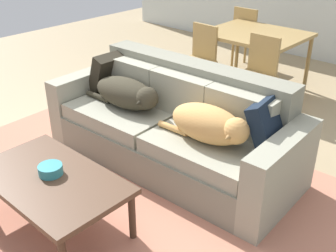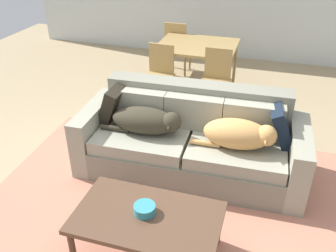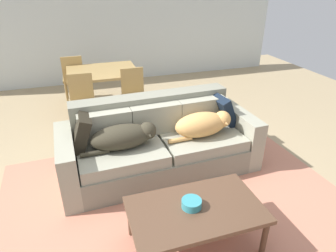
# 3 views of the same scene
# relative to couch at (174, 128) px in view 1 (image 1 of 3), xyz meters

# --- Properties ---
(ground_plane) EXTENTS (10.00, 10.00, 0.00)m
(ground_plane) POSITION_rel_couch_xyz_m (-0.13, -0.27, -0.34)
(ground_plane) COLOR tan
(area_rug) EXTENTS (3.70, 3.18, 0.01)m
(area_rug) POSITION_rel_couch_xyz_m (0.00, -0.87, -0.33)
(area_rug) COLOR tan
(area_rug) RESTS_ON ground
(couch) EXTENTS (2.34, 1.00, 0.88)m
(couch) POSITION_rel_couch_xyz_m (0.00, 0.00, 0.00)
(couch) COLOR gray
(couch) RESTS_ON ground
(dog_on_left_cushion) EXTENTS (0.85, 0.35, 0.27)m
(dog_on_left_cushion) POSITION_rel_couch_xyz_m (-0.43, -0.16, 0.26)
(dog_on_left_cushion) COLOR #363224
(dog_on_left_cushion) RESTS_ON couch
(dog_on_right_cushion) EXTENTS (0.80, 0.35, 0.29)m
(dog_on_right_cushion) POSITION_rel_couch_xyz_m (0.50, -0.16, 0.27)
(dog_on_right_cushion) COLOR tan
(dog_on_right_cushion) RESTS_ON couch
(throw_pillow_by_left_arm) EXTENTS (0.26, 0.40, 0.42)m
(throw_pillow_by_left_arm) POSITION_rel_couch_xyz_m (-0.87, 0.02, 0.30)
(throw_pillow_by_left_arm) COLOR black
(throw_pillow_by_left_arm) RESTS_ON couch
(throw_pillow_by_right_arm) EXTENTS (0.30, 0.42, 0.40)m
(throw_pillow_by_right_arm) POSITION_rel_couch_xyz_m (0.87, 0.08, 0.30)
(throw_pillow_by_right_arm) COLOR black
(throw_pillow_by_right_arm) RESTS_ON couch
(coffee_table) EXTENTS (1.12, 0.66, 0.42)m
(coffee_table) POSITION_rel_couch_xyz_m (-0.04, -1.25, 0.04)
(coffee_table) COLOR brown
(coffee_table) RESTS_ON ground
(bowl_on_coffee_table) EXTENTS (0.17, 0.17, 0.07)m
(bowl_on_coffee_table) POSITION_rel_couch_xyz_m (-0.07, -1.23, 0.12)
(bowl_on_coffee_table) COLOR teal
(bowl_on_coffee_table) RESTS_ON coffee_table
(dining_table) EXTENTS (1.15, 0.98, 0.74)m
(dining_table) POSITION_rel_couch_xyz_m (-0.41, 1.96, 0.33)
(dining_table) COLOR #A6854D
(dining_table) RESTS_ON ground
(dining_chair_near_left) EXTENTS (0.42, 0.42, 0.87)m
(dining_chair_near_left) POSITION_rel_couch_xyz_m (-0.80, 1.34, 0.15)
(dining_chair_near_left) COLOR #A6854D
(dining_chair_near_left) RESTS_ON ground
(dining_chair_near_right) EXTENTS (0.40, 0.40, 0.88)m
(dining_chair_near_right) POSITION_rel_couch_xyz_m (-0.00, 1.37, 0.15)
(dining_chair_near_right) COLOR #A6854D
(dining_chair_near_right) RESTS_ON ground
(dining_chair_far_left) EXTENTS (0.40, 0.40, 0.89)m
(dining_chair_far_left) POSITION_rel_couch_xyz_m (-0.88, 2.57, 0.16)
(dining_chair_far_left) COLOR #A6854D
(dining_chair_far_left) RESTS_ON ground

